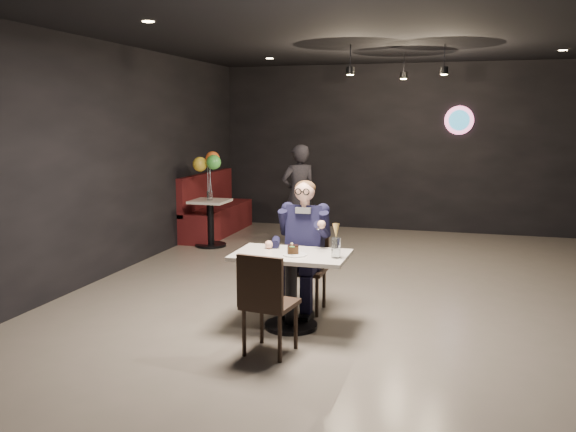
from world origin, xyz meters
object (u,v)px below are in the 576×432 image
(seated_man, at_px, (305,245))
(balloon_vase, at_px, (210,195))
(passerby, at_px, (299,194))
(side_table, at_px, (210,224))
(chair_near, at_px, (270,302))
(sundae_glass, at_px, (336,248))
(chair_far, at_px, (305,269))
(main_table, at_px, (291,291))
(booth_bench, at_px, (217,204))

(seated_man, xyz_separation_m, balloon_vase, (-2.28, 2.79, 0.10))
(passerby, bearing_deg, side_table, -10.51)
(chair_near, relative_size, sundae_glass, 4.85)
(chair_near, relative_size, seated_man, 0.64)
(chair_near, bearing_deg, side_table, 127.62)
(sundae_glass, bearing_deg, passerby, 109.68)
(chair_far, distance_m, chair_near, 1.22)
(main_table, xyz_separation_m, chair_far, (0.00, 0.55, 0.09))
(seated_man, bearing_deg, main_table, -90.00)
(chair_near, distance_m, sundae_glass, 0.85)
(chair_far, bearing_deg, side_table, 129.29)
(chair_near, height_order, seated_man, seated_man)
(sundae_glass, distance_m, passerby, 4.28)
(passerby, bearing_deg, chair_near, 65.92)
(chair_near, height_order, side_table, chair_near)
(booth_bench, bearing_deg, passerby, -13.32)
(chair_far, distance_m, balloon_vase, 3.63)
(balloon_vase, bearing_deg, booth_bench, 106.70)
(main_table, distance_m, booth_bench, 5.06)
(chair_near, bearing_deg, balloon_vase, 127.62)
(sundae_glass, bearing_deg, chair_far, 126.33)
(chair_near, relative_size, balloon_vase, 6.33)
(main_table, distance_m, chair_near, 0.67)
(sundae_glass, bearing_deg, side_table, 128.77)
(balloon_vase, distance_m, passerby, 1.44)
(chair_far, xyz_separation_m, seated_man, (0.00, 0.00, 0.26))
(main_table, relative_size, booth_bench, 0.51)
(seated_man, relative_size, side_table, 2.03)
(booth_bench, height_order, passerby, passerby)
(side_table, distance_m, balloon_vase, 0.47)
(side_table, xyz_separation_m, balloon_vase, (0.00, 0.00, 0.47))
(chair_near, distance_m, side_table, 4.62)
(seated_man, relative_size, booth_bench, 0.67)
(booth_bench, relative_size, balloon_vase, 14.88)
(seated_man, bearing_deg, chair_far, 0.00)
(seated_man, height_order, passerby, passerby)
(chair_near, bearing_deg, sundae_glass, 60.71)
(passerby, bearing_deg, booth_bench, -49.43)
(booth_bench, xyz_separation_m, passerby, (1.60, -0.38, 0.27))
(chair_far, relative_size, passerby, 0.57)
(sundae_glass, height_order, passerby, passerby)
(booth_bench, bearing_deg, side_table, -73.30)
(seated_man, relative_size, balloon_vase, 9.91)
(seated_man, bearing_deg, passerby, 106.13)
(booth_bench, distance_m, balloon_vase, 1.08)
(side_table, relative_size, passerby, 0.44)
(chair_far, bearing_deg, seated_man, 0.00)
(seated_man, xyz_separation_m, sundae_glass, (0.46, -0.62, 0.12))
(main_table, relative_size, balloon_vase, 7.57)
(balloon_vase, bearing_deg, chair_near, -60.34)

